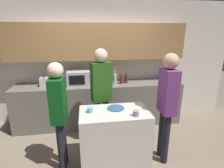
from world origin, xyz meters
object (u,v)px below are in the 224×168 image
Objects in this scene: plate_on_island at (116,108)px; microwave at (80,78)px; bottle_2 at (126,79)px; person_center at (59,109)px; bottle_1 at (121,80)px; toaster at (47,82)px; cup_1 at (90,110)px; bottle_0 at (115,79)px; person_left at (167,100)px; potted_plant at (169,72)px; cup_0 at (136,113)px; person_right at (101,89)px.

microwave is at bearing 114.63° from plate_on_island.
person_center reaches higher than bottle_2.
person_center is at bearing -133.06° from bottle_1.
toaster is 1.57m from cup_1.
plate_on_island is at bearing -109.83° from bottle_2.
bottle_0 is 1.31× the size of bottle_1.
microwave reaches higher than bottle_2.
bottle_1 is 1.37m from person_left.
person_left is (-0.68, -1.37, -0.09)m from potted_plant.
cup_1 is (-1.83, -1.31, -0.20)m from potted_plant.
toaster is 1.43m from bottle_0.
person_center is (-2.27, -1.30, -0.16)m from potted_plant.
microwave is 0.30× the size of person_left.
microwave reaches higher than toaster.
bottle_0 is at bearing 92.33° from cup_0.
plate_on_island is at bearing 96.81° from person_right.
bottle_2 is 2.64× the size of cup_0.
bottle_2 is (0.26, 0.08, -0.03)m from bottle_0.
cup_1 is 0.59m from person_right.
bottle_2 is at bearing 25.14° from bottle_1.
cup_1 is (-0.39, -0.07, 0.03)m from plate_on_island.
bottle_0 is at bearing -7.20° from microwave.
plate_on_island is (-0.44, -1.22, -0.12)m from bottle_2.
person_right is (-0.36, -0.68, 0.01)m from bottle_0.
potted_plant is (2.01, 0.00, 0.05)m from microwave.
microwave reaches higher than bottle_1.
bottle_2 is at bearing -0.49° from toaster.
person_left is at bearing -116.34° from potted_plant.
cup_0 is 0.05× the size of person_right.
cup_1 is at bearing -119.70° from bottle_1.
person_right reaches higher than potted_plant.
person_center is at bearing 178.65° from cup_1.
microwave is 5.98× the size of cup_0.
bottle_0 is 3.55× the size of cup_1.
toaster is 0.16× the size of person_center.
person_center is at bearing 89.76° from person_left.
person_right is at bearing -117.58° from bottle_0.
bottle_2 is at bearing -179.18° from potted_plant.
cup_0 is at bearing -62.09° from microwave.
plate_on_island is (-0.32, -1.17, -0.12)m from bottle_1.
bottle_2 is 1.39m from person_left.
bottle_1 is (0.14, 0.02, -0.03)m from bottle_0.
bottle_0 reaches higher than plate_on_island.
person_center is (-1.15, -1.23, -0.05)m from bottle_1.
potted_plant is 0.22× the size of person_right.
microwave is 0.29× the size of person_right.
person_left reaches higher than cup_1.
toaster is 1.33m from person_right.
toaster is 0.15× the size of person_right.
cup_0 is at bearing -97.65° from bottle_2.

